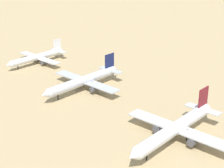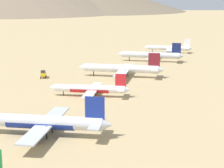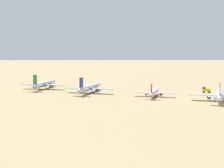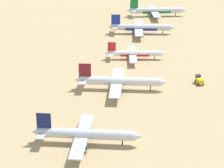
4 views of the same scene
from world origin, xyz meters
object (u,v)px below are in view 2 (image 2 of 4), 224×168
object	(u,v)px
parked_jet_4	(42,122)
service_truck	(43,74)
parked_jet_2	(122,69)
parked_jet_0	(169,48)
parked_jet_3	(90,89)
parked_jet_1	(151,55)

from	to	relation	value
parked_jet_4	service_truck	size ratio (longest dim) A/B	7.39
parked_jet_2	parked_jet_4	distance (m)	85.72
parked_jet_0	parked_jet_3	world-z (taller)	parked_jet_0
parked_jet_3	parked_jet_4	bearing A→B (deg)	83.39
parked_jet_2	parked_jet_3	distance (m)	40.21
parked_jet_1	parked_jet_4	world-z (taller)	parked_jet_4
parked_jet_2	parked_jet_3	xyz separation A→B (m)	(8.08, 39.38, -0.96)
parked_jet_0	parked_jet_4	distance (m)	174.51
parked_jet_3	parked_jet_0	bearing A→B (deg)	-103.64
parked_jet_2	service_truck	xyz separation A→B (m)	(36.88, 7.14, -1.98)
parked_jet_2	parked_jet_4	xyz separation A→B (m)	(13.33, 84.68, -0.09)
parked_jet_3	parked_jet_2	bearing A→B (deg)	-101.59
parked_jet_4	parked_jet_2	bearing A→B (deg)	-98.95
parked_jet_1	parked_jet_3	size ratio (longest dim) A/B	1.23
parked_jet_0	parked_jet_1	xyz separation A→B (m)	(10.19, 38.85, 0.64)
parked_jet_1	service_truck	bearing A→B (deg)	47.96
parked_jet_0	parked_jet_4	world-z (taller)	parked_jet_4
parked_jet_0	service_truck	xyz separation A→B (m)	(59.26, 93.28, -1.13)
parked_jet_1	parked_jet_3	distance (m)	89.01
parked_jet_0	service_truck	distance (m)	110.52
parked_jet_3	parked_jet_4	xyz separation A→B (m)	(5.25, 45.30, 0.88)
parked_jet_1	parked_jet_4	bearing A→B (deg)	79.05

